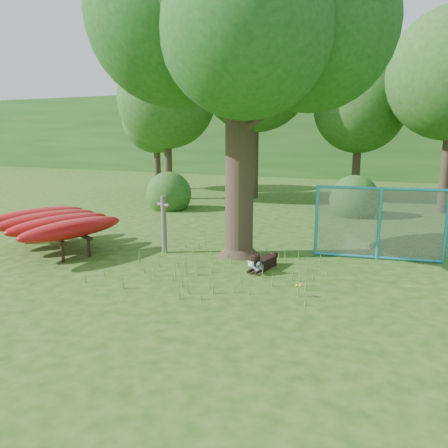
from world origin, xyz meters
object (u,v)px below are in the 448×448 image
at_px(oak_tree, 239,8).
at_px(kayak_rack, 54,222).
at_px(husky_dog, 261,262).
at_px(fence_section, 379,224).

bearing_deg(oak_tree, kayak_rack, -161.02).
xyz_separation_m(kayak_rack, husky_dog, (5.45, 0.54, -0.56)).
distance_m(oak_tree, husky_dog, 5.72).
xyz_separation_m(oak_tree, fence_section, (3.24, 0.93, -4.85)).
height_order(oak_tree, husky_dog, oak_tree).
relative_size(oak_tree, husky_dog, 7.66).
bearing_deg(kayak_rack, fence_section, 40.67).
distance_m(kayak_rack, fence_section, 8.10).
bearing_deg(oak_tree, husky_dog, -45.77).
height_order(oak_tree, fence_section, oak_tree).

